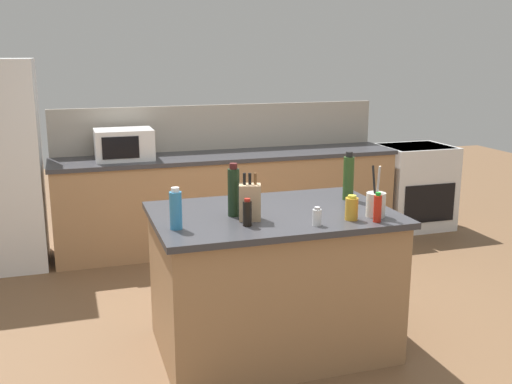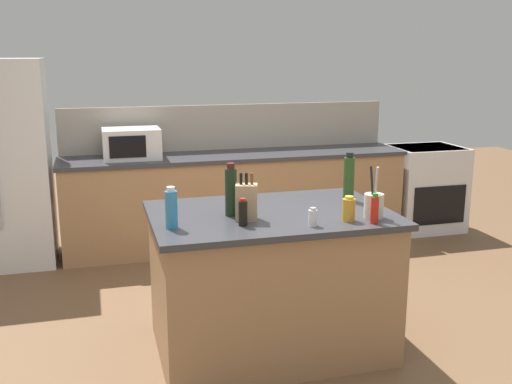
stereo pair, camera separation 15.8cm
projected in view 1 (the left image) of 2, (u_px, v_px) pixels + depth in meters
The scene contains 15 objects.
ground_plane at pixel (272, 346), 4.03m from camera, with size 14.00×14.00×0.00m, color brown.
back_counter_run at pixel (229, 200), 6.05m from camera, with size 3.43×0.66×0.94m.
wall_backsplash at pixel (220, 127), 6.18m from camera, with size 3.39×0.03×0.46m, color #B2A899.
kitchen_island at pixel (272, 281), 3.92m from camera, with size 1.52×1.02×0.94m.
range_oven at pixel (414, 186), 6.68m from camera, with size 0.76×0.65×0.92m.
microwave at pixel (124, 144), 5.61m from camera, with size 0.53×0.39×0.29m.
knife_block at pixel (250, 202), 3.60m from camera, with size 0.15×0.13×0.29m.
utensil_crock at pixel (376, 204), 3.68m from camera, with size 0.12×0.12×0.32m.
dish_soap_bottle at pixel (176, 210), 3.42m from camera, with size 0.07×0.07×0.25m.
olive_oil_bottle at pixel (348, 177), 4.09m from camera, with size 0.07×0.07×0.33m.
honey_jar at pixel (352, 208), 3.61m from camera, with size 0.08×0.08×0.15m.
salt_shaker at pixel (317, 217), 3.50m from camera, with size 0.05×0.05×0.11m.
wine_bottle at pixel (234, 191), 3.68m from camera, with size 0.07×0.07×0.33m.
hot_sauce_bottle at pixel (378, 208), 3.56m from camera, with size 0.05×0.05×0.18m.
soy_sauce_bottle at pixel (247, 213), 3.49m from camera, with size 0.05×0.05×0.16m.
Camera 1 is at (-1.21, -3.47, 1.94)m, focal length 42.00 mm.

